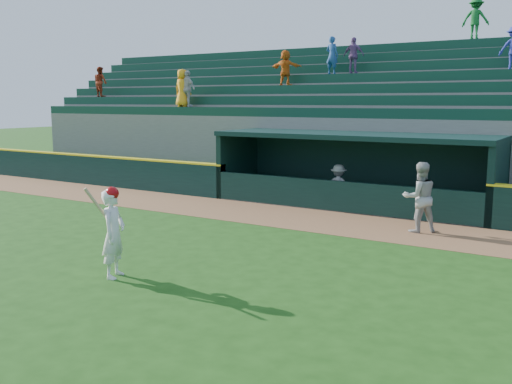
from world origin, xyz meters
TOP-DOWN VIEW (x-y plane):
  - ground at (0.00, 0.00)m, footprint 120.00×120.00m
  - warning_track at (0.00, 4.90)m, footprint 40.00×3.00m
  - field_wall_left at (-12.25, 6.55)m, footprint 15.50×0.30m
  - wall_stripe_left at (-12.25, 6.55)m, footprint 15.50×0.32m
  - dugout_player_front at (3.08, 5.00)m, footprint 1.18×1.14m
  - dugout_player_inside at (-0.26, 7.19)m, footprint 1.04×0.75m
  - dugout at (0.00, 8.00)m, footprint 9.40×2.80m
  - stands at (0.01, 12.56)m, footprint 34.50×6.31m
  - batter_at_plate at (-0.96, -2.25)m, footprint 0.65×0.83m

SIDE VIEW (x-z plane):
  - ground at x=0.00m, z-range 0.00..0.00m
  - warning_track at x=0.00m, z-range 0.00..0.01m
  - field_wall_left at x=-12.25m, z-range 0.00..1.20m
  - dugout_player_inside at x=-0.26m, z-range 0.00..1.44m
  - batter_at_plate at x=-0.96m, z-range -0.01..1.86m
  - dugout_player_front at x=3.08m, z-range 0.00..1.91m
  - wall_stripe_left at x=-12.25m, z-range 1.20..1.26m
  - dugout at x=0.00m, z-range 0.13..2.59m
  - stands at x=0.01m, z-range -1.40..6.20m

